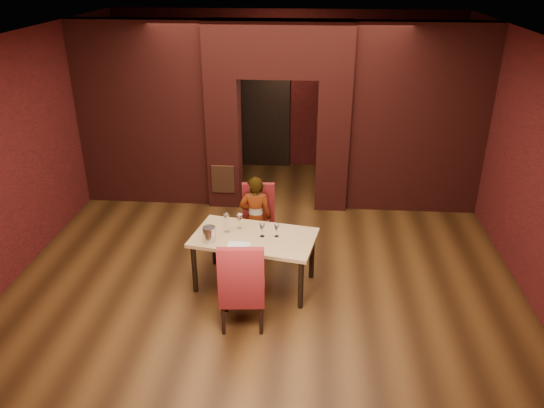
{
  "coord_description": "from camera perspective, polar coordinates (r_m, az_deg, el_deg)",
  "views": [
    {
      "loc": [
        0.6,
        -6.84,
        4.11
      ],
      "look_at": [
        0.05,
        0.0,
        0.9
      ],
      "focal_mm": 35.0,
      "sensor_mm": 36.0,
      "label": 1
    }
  ],
  "objects": [
    {
      "name": "wing_wall_left",
      "position": [
        9.65,
        -13.66,
        9.31
      ],
      "size": [
        2.28,
        0.35,
        3.2
      ],
      "primitive_type": "cube",
      "color": "maroon",
      "rests_on": "ground"
    },
    {
      "name": "rear_door_frame",
      "position": [
        11.21,
        -0.73,
        9.24
      ],
      "size": [
        1.02,
        0.04,
        2.22
      ],
      "primitive_type": "cube",
      "color": "black",
      "rests_on": "ground"
    },
    {
      "name": "chair_far",
      "position": [
        7.88,
        -1.5,
        -1.93
      ],
      "size": [
        0.52,
        0.52,
        1.07
      ],
      "primitive_type": "cube",
      "rotation": [
        0.0,
        0.0,
        0.07
      ],
      "color": "maroon",
      "rests_on": "ground"
    },
    {
      "name": "wine_glass_c",
      "position": [
        6.98,
        0.5,
        -2.85
      ],
      "size": [
        0.07,
        0.07,
        0.18
      ],
      "primitive_type": null,
      "color": "white",
      "rests_on": "dining_table"
    },
    {
      "name": "vent_panel",
      "position": [
        9.38,
        -5.29,
        2.68
      ],
      "size": [
        0.4,
        0.03,
        0.5
      ],
      "primitive_type": "cube",
      "color": "brown",
      "rests_on": "ground"
    },
    {
      "name": "wine_bucket",
      "position": [
        6.9,
        -6.76,
        -3.25
      ],
      "size": [
        0.17,
        0.17,
        0.2
      ],
      "primitive_type": "cylinder",
      "color": "#BBBBC2",
      "rests_on": "dining_table"
    },
    {
      "name": "person_seated",
      "position": [
        7.74,
        -1.79,
        -1.5
      ],
      "size": [
        0.49,
        0.33,
        1.3
      ],
      "primitive_type": "imported",
      "rotation": [
        0.0,
        0.0,
        3.18
      ],
      "color": "white",
      "rests_on": "ground"
    },
    {
      "name": "wine_glass_b",
      "position": [
        6.98,
        -1.07,
        -2.83
      ],
      "size": [
        0.08,
        0.08,
        0.18
      ],
      "primitive_type": null,
      "color": "silver",
      "rests_on": "dining_table"
    },
    {
      "name": "lintel",
      "position": [
        8.96,
        0.7,
        16.35
      ],
      "size": [
        2.45,
        0.55,
        0.9
      ],
      "primitive_type": "cube",
      "color": "maroon",
      "rests_on": "ground"
    },
    {
      "name": "chair_near",
      "position": [
        6.39,
        -3.22,
        -8.38
      ],
      "size": [
        0.58,
        0.58,
        1.17
      ],
      "primitive_type": "cube",
      "rotation": [
        0.0,
        0.0,
        3.23
      ],
      "color": "maroon",
      "rests_on": "ground"
    },
    {
      "name": "pillar_right",
      "position": [
        9.33,
        6.52,
        6.42
      ],
      "size": [
        0.55,
        0.55,
        2.3
      ],
      "primitive_type": "cube",
      "color": "maroon",
      "rests_on": "ground"
    },
    {
      "name": "potted_plant",
      "position": [
        7.96,
        2.96,
        -4.34
      ],
      "size": [
        0.49,
        0.47,
        0.41
      ],
      "primitive_type": "imported",
      "rotation": [
        0.0,
        0.0,
        0.64
      ],
      "color": "#286E21",
      "rests_on": "ground"
    },
    {
      "name": "wall_right",
      "position": [
        7.84,
        26.05,
        3.8
      ],
      "size": [
        0.04,
        8.0,
        3.2
      ],
      "primitive_type": "cube",
      "color": "maroon",
      "rests_on": "ground"
    },
    {
      "name": "ceiling",
      "position": [
        6.92,
        -0.46,
        17.54
      ],
      "size": [
        7.0,
        8.0,
        0.04
      ],
      "primitive_type": "cube",
      "color": "silver",
      "rests_on": "ground"
    },
    {
      "name": "wall_left",
      "position": [
        8.36,
        -25.19,
        5.19
      ],
      "size": [
        0.04,
        8.0,
        3.2
      ],
      "primitive_type": "cube",
      "color": "maroon",
      "rests_on": "ground"
    },
    {
      "name": "wall_front",
      "position": [
        3.83,
        -5.79,
        -15.91
      ],
      "size": [
        7.0,
        0.04,
        3.2
      ],
      "primitive_type": "cube",
      "color": "maroon",
      "rests_on": "ground"
    },
    {
      "name": "pillar_left",
      "position": [
        9.45,
        -5.14,
        6.72
      ],
      "size": [
        0.55,
        0.55,
        2.3
      ],
      "primitive_type": "cube",
      "color": "maroon",
      "rests_on": "ground"
    },
    {
      "name": "dining_table",
      "position": [
        7.22,
        -1.9,
        -6.09
      ],
      "size": [
        1.74,
        1.17,
        0.75
      ],
      "primitive_type": "cube",
      "rotation": [
        0.0,
        0.0,
        -0.18
      ],
      "color": "tan",
      "rests_on": "ground"
    },
    {
      "name": "wine_glass_a",
      "position": [
        7.18,
        -3.5,
        -1.89
      ],
      "size": [
        0.09,
        0.09,
        0.22
      ],
      "primitive_type": null,
      "color": "white",
      "rests_on": "dining_table"
    },
    {
      "name": "tasting_sheet",
      "position": [
        6.81,
        -3.63,
        -4.49
      ],
      "size": [
        0.3,
        0.23,
        0.0
      ],
      "primitive_type": "cube",
      "rotation": [
        0.0,
        0.0,
        -0.08
      ],
      "color": "silver",
      "rests_on": "dining_table"
    },
    {
      "name": "water_bottle",
      "position": [
        7.1,
        -4.91,
        -1.93
      ],
      "size": [
        0.07,
        0.07,
        0.29
      ],
      "primitive_type": "cylinder",
      "color": "white",
      "rests_on": "dining_table"
    },
    {
      "name": "wing_wall_right",
      "position": [
        9.35,
        15.43,
        8.62
      ],
      "size": [
        2.28,
        0.35,
        3.2
      ],
      "primitive_type": "cube",
      "color": "maroon",
      "rests_on": "ground"
    },
    {
      "name": "wall_back",
      "position": [
        11.14,
        1.39,
        12.05
      ],
      "size": [
        7.0,
        0.04,
        3.2
      ],
      "primitive_type": "cube",
      "color": "maroon",
      "rests_on": "ground"
    },
    {
      "name": "rear_door",
      "position": [
        11.25,
        -0.72,
        9.29
      ],
      "size": [
        0.9,
        0.08,
        2.1
      ],
      "primitive_type": "cube",
      "color": "black",
      "rests_on": "ground"
    },
    {
      "name": "floor",
      "position": [
        8.0,
        -0.38,
        -5.82
      ],
      "size": [
        8.0,
        8.0,
        0.0
      ],
      "primitive_type": "plane",
      "color": "#4A2B12",
      "rests_on": "ground"
    }
  ]
}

